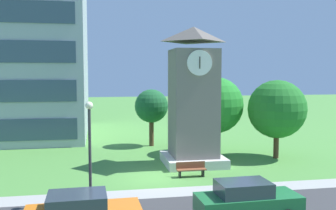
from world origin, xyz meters
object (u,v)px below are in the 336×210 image
tree_by_building (151,106)px  tree_streetside (215,105)px  street_lamp (90,140)px  clock_tower (193,104)px  parked_car_green (247,200)px  park_bench (191,169)px  tree_near_tower (277,109)px

tree_by_building → tree_streetside: (4.45, -3.99, 0.35)m
street_lamp → tree_by_building: (4.94, 14.39, 0.28)m
tree_by_building → clock_tower: bearing=-75.2°
tree_by_building → tree_streetside: bearing=-41.9°
clock_tower → parked_car_green: size_ratio=2.10×
park_bench → tree_near_tower: bearing=27.6°
park_bench → parked_car_green: size_ratio=0.40×
street_lamp → tree_streetside: size_ratio=0.83×
clock_tower → tree_by_building: size_ratio=1.92×
park_bench → parked_car_green: parked_car_green is taller
clock_tower → park_bench: 4.94m
tree_streetside → clock_tower: bearing=-129.1°
street_lamp → tree_by_building: street_lamp is taller
street_lamp → tree_streetside: bearing=47.9°
tree_streetside → parked_car_green: tree_streetside is taller
street_lamp → tree_near_tower: (13.32, 7.96, 0.49)m
street_lamp → tree_by_building: 15.22m
tree_by_building → tree_streetside: 5.99m
park_bench → tree_streetside: tree_streetside is taller
tree_by_building → street_lamp: bearing=-109.0°
park_bench → tree_streetside: (3.48, 6.30, 3.31)m
tree_by_building → tree_streetside: size_ratio=0.82×
tree_near_tower → parked_car_green: bearing=-121.4°
street_lamp → tree_streetside: (9.39, 10.40, 0.64)m
clock_tower → tree_near_tower: bearing=6.3°
clock_tower → tree_streetside: (2.56, 3.15, -0.38)m
tree_by_building → tree_near_tower: (8.38, -6.43, 0.21)m
tree_by_building → parked_car_green: size_ratio=1.10×
clock_tower → tree_near_tower: size_ratio=1.62×
tree_streetside → park_bench: bearing=-118.9°
park_bench → tree_streetside: bearing=61.1°
clock_tower → tree_by_building: 7.43m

